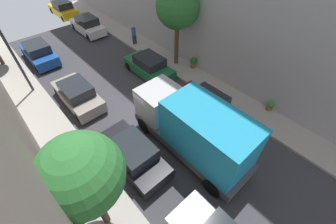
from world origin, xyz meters
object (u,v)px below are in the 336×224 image
parked_car_left_3 (39,53)px  street_tree_2 (81,175)px  parked_car_right_1 (206,105)px  lamp_post (5,40)px  parked_car_left_2 (78,95)px  potted_plant_0 (193,62)px  street_tree_1 (178,7)px  parked_car_right_2 (149,66)px  parked_car_right_3 (88,26)px  pedestrian (134,34)px  delivery_truck (194,129)px  parked_car_left_1 (133,154)px  potted_plant_1 (270,105)px  parked_car_right_4 (63,9)px

parked_car_left_3 → street_tree_2: size_ratio=0.81×
parked_car_right_1 → lamp_post: (-7.30, 9.43, 3.13)m
parked_car_left_2 → potted_plant_0: bearing=-15.2°
parked_car_left_2 → street_tree_1: 8.76m
parked_car_right_2 → parked_car_right_3: same height
parked_car_right_1 → potted_plant_0: 4.87m
pedestrian → potted_plant_0: (1.09, -6.22, -0.41)m
street_tree_2 → delivery_truck: bearing=1.2°
parked_car_left_2 → parked_car_right_3: (5.40, 9.06, 0.00)m
parked_car_right_1 → parked_car_right_2: same height
street_tree_1 → lamp_post: (-9.78, 4.19, -0.60)m
pedestrian → potted_plant_0: bearing=-80.1°
parked_car_right_2 → potted_plant_0: 3.45m
lamp_post → parked_car_right_1: bearing=-52.3°
parked_car_left_3 → pedestrian: 7.89m
street_tree_1 → parked_car_left_2: bearing=173.6°
parked_car_left_1 → pedestrian: (7.29, 10.01, 0.35)m
parked_car_right_2 → street_tree_1: bearing=-7.7°
parked_car_left_1 → parked_car_left_2: (0.00, 6.08, 0.00)m
potted_plant_1 → parked_car_right_1: bearing=139.9°
parked_car_right_3 → lamp_post: 9.81m
potted_plant_0 → lamp_post: lamp_post is taller
parked_car_right_4 → pedestrian: 11.05m
parked_car_right_4 → street_tree_2: street_tree_2 is taller
parked_car_left_2 → parked_car_left_3: same height
parked_car_left_3 → street_tree_2: (-2.54, -14.58, 3.24)m
parked_car_left_2 → pedestrian: pedestrian is taller
delivery_truck → potted_plant_0: delivery_truck is taller
parked_car_left_3 → parked_car_left_1: bearing=-90.0°
parked_car_left_1 → parked_car_left_2: same height
lamp_post → potted_plant_0: bearing=-28.5°
parked_car_left_2 → potted_plant_0: size_ratio=4.75×
parked_car_right_3 → potted_plant_0: 11.73m
parked_car_left_1 → lamp_post: (-1.90, 9.37, 3.13)m
street_tree_1 → parked_car_right_1: bearing=-115.3°
potted_plant_0 → parked_car_left_3: bearing=132.3°
parked_car_right_3 → street_tree_1: 10.91m
street_tree_1 → lamp_post: size_ratio=1.03×
pedestrian → parked_car_right_2: bearing=-112.9°
parked_car_left_2 → parked_car_left_3: 6.94m
potted_plant_0 → potted_plant_1: potted_plant_0 is taller
parked_car_right_4 → lamp_post: 13.99m
pedestrian → potted_plant_1: 12.73m
potted_plant_1 → parked_car_left_2: bearing=134.2°
parked_car_left_3 → street_tree_2: 15.15m
parked_car_right_4 → street_tree_1: street_tree_1 is taller
parked_car_left_1 → lamp_post: lamp_post is taller
pedestrian → parked_car_right_1: bearing=-100.6°
delivery_truck → lamp_post: 11.95m
parked_car_left_1 → street_tree_2: 4.40m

